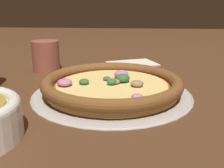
% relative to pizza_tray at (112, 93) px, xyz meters
% --- Properties ---
extents(ground_plane, '(3.00, 3.00, 0.00)m').
position_rel_pizza_tray_xyz_m(ground_plane, '(0.00, 0.00, -0.00)').
color(ground_plane, '#4C2D19').
extents(pizza_tray, '(0.33, 0.33, 0.01)m').
position_rel_pizza_tray_xyz_m(pizza_tray, '(0.00, 0.00, 0.00)').
color(pizza_tray, '#B7B2A8').
rests_on(pizza_tray, ground_plane).
extents(pizza, '(0.29, 0.29, 0.04)m').
position_rel_pizza_tray_xyz_m(pizza, '(0.00, -0.00, 0.02)').
color(pizza, '#A86B33').
rests_on(pizza, pizza_tray).
extents(drinking_cup, '(0.07, 0.07, 0.08)m').
position_rel_pizza_tray_xyz_m(drinking_cup, '(0.20, -0.18, 0.04)').
color(drinking_cup, brown).
rests_on(drinking_cup, ground_plane).
extents(napkin, '(0.17, 0.15, 0.01)m').
position_rel_pizza_tray_xyz_m(napkin, '(-0.04, -0.29, 0.00)').
color(napkin, beige).
rests_on(napkin, ground_plane).
extents(fork, '(0.18, 0.09, 0.00)m').
position_rel_pizza_tray_xyz_m(fork, '(0.05, -0.27, -0.00)').
color(fork, '#B7B7BC').
rests_on(fork, ground_plane).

